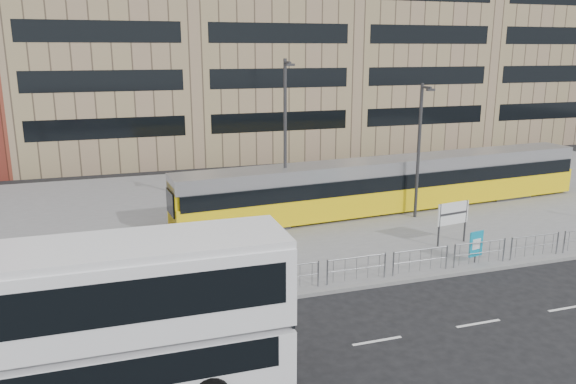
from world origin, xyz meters
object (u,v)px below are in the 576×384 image
object	(u,v)px
lamp_post_east	(419,146)
ad_panel	(476,244)
double_decker_bus	(74,324)
traffic_light_west	(187,255)
lamp_post_west	(285,136)
pedestrian	(202,271)
station_sign	(453,215)
tram	(392,184)

from	to	relation	value
lamp_post_east	ad_panel	bearing A→B (deg)	-99.08
double_decker_bus	traffic_light_west	world-z (taller)	double_decker_bus
ad_panel	lamp_post_west	bearing A→B (deg)	116.06
pedestrian	lamp_post_east	size ratio (longest dim) A/B	0.20
station_sign	lamp_post_east	size ratio (longest dim) A/B	0.28
station_sign	traffic_light_west	size ratio (longest dim) A/B	0.69
lamp_post_west	pedestrian	bearing A→B (deg)	-128.20
double_decker_bus	ad_panel	distance (m)	17.55
station_sign	tram	bearing A→B (deg)	80.41
tram	station_sign	size ratio (longest dim) A/B	12.41
ad_panel	lamp_post_east	xyz separation A→B (m)	(1.13, 7.08, 3.30)
lamp_post_east	station_sign	bearing A→B (deg)	-98.73
double_decker_bus	lamp_post_east	bearing A→B (deg)	35.71
double_decker_bus	pedestrian	distance (m)	7.93
station_sign	double_decker_bus	bearing A→B (deg)	-163.06
ad_panel	pedestrian	bearing A→B (deg)	165.07
ad_panel	pedestrian	world-z (taller)	pedestrian
station_sign	traffic_light_west	bearing A→B (deg)	-176.46
tram	traffic_light_west	bearing A→B (deg)	-150.11
double_decker_bus	tram	world-z (taller)	double_decker_bus
lamp_post_west	lamp_post_east	xyz separation A→B (m)	(7.41, -1.34, -0.67)
lamp_post_east	tram	bearing A→B (deg)	105.97
ad_panel	lamp_post_west	world-z (taller)	lamp_post_west
tram	lamp_post_west	bearing A→B (deg)	-179.83
ad_panel	lamp_post_west	distance (m)	11.23
double_decker_bus	ad_panel	world-z (taller)	double_decker_bus
station_sign	pedestrian	distance (m)	12.74
ad_panel	traffic_light_west	distance (m)	12.97
station_sign	traffic_light_west	world-z (taller)	traffic_light_west
station_sign	lamp_post_west	distance (m)	9.56
tram	traffic_light_west	size ratio (longest dim) A/B	8.53
pedestrian	lamp_post_west	size ratio (longest dim) A/B	0.17
tram	pedestrian	world-z (taller)	tram
lamp_post_east	double_decker_bus	bearing A→B (deg)	-144.66
ad_panel	double_decker_bus	bearing A→B (deg)	-172.35
traffic_light_west	lamp_post_west	world-z (taller)	lamp_post_west
pedestrian	double_decker_bus	bearing A→B (deg)	145.72
traffic_light_west	lamp_post_east	xyz separation A→B (m)	(14.05, 7.36, 2.18)
pedestrian	traffic_light_west	distance (m)	1.84
lamp_post_west	traffic_light_west	bearing A→B (deg)	-127.34
station_sign	lamp_post_east	bearing A→B (deg)	73.08
lamp_post_west	lamp_post_east	size ratio (longest dim) A/B	1.17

